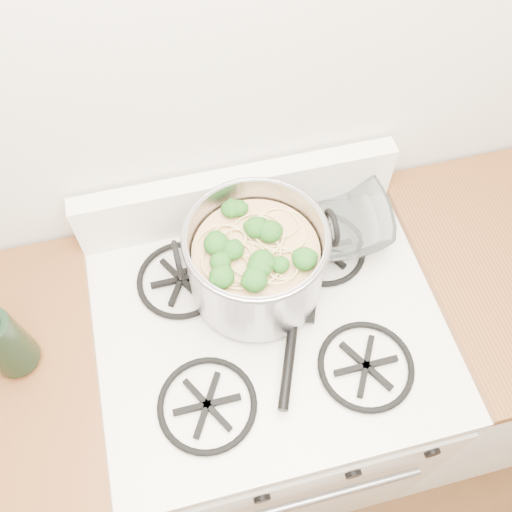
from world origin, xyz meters
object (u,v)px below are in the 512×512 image
object	(u,v)px
gas_range	(267,392)
spatula	(297,297)
glass_bowl	(330,222)
stock_pot	(256,262)

from	to	relation	value
gas_range	spatula	world-z (taller)	spatula
spatula	glass_bowl	xyz separation A→B (m)	(0.13, 0.17, 0.00)
gas_range	stock_pot	distance (m)	0.59
stock_pot	spatula	distance (m)	0.13
stock_pot	glass_bowl	world-z (taller)	stock_pot
spatula	glass_bowl	size ratio (longest dim) A/B	2.81
gas_range	spatula	size ratio (longest dim) A/B	2.98
stock_pot	glass_bowl	bearing A→B (deg)	27.78
gas_range	glass_bowl	bearing A→B (deg)	45.60
glass_bowl	stock_pot	bearing A→B (deg)	-152.22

